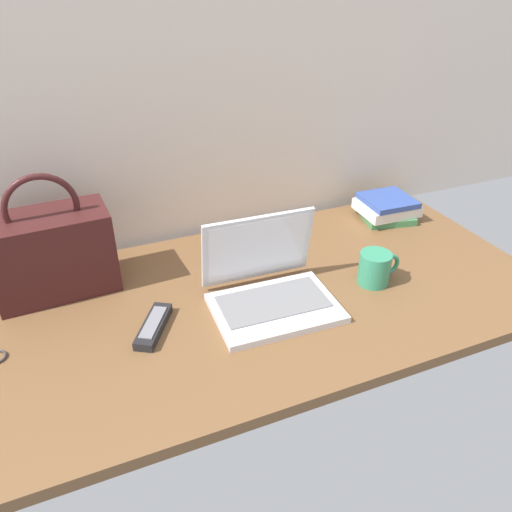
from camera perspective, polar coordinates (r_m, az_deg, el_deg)
The scene contains 6 objects.
desk at distance 1.33m, azimuth -0.69°, elevation -5.15°, with size 1.60×0.76×0.03m.
laptop at distance 1.27m, azimuth 1.49°, elevation -3.53°, with size 0.32×0.27×0.22m.
coffee_mug at distance 1.38m, azimuth 13.53°, elevation -1.30°, with size 0.12×0.09×0.09m.
remote_control_near at distance 1.22m, azimuth -11.67°, elevation -7.86°, with size 0.12×0.16×0.02m.
handbag at distance 1.39m, azimuth -22.32°, elevation 0.46°, with size 0.31×0.17×0.33m.
book_stack at distance 1.75m, azimuth 14.75°, elevation 5.36°, with size 0.19×0.18×0.08m.
Camera 1 is at (-0.40, -0.99, 0.80)m, focal length 34.88 mm.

